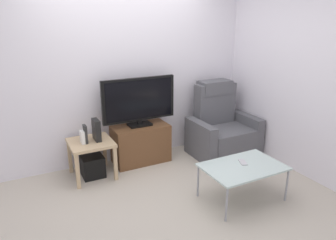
# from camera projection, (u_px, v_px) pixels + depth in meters

# --- Properties ---
(ground_plane) EXTENTS (6.40, 6.40, 0.00)m
(ground_plane) POSITION_uv_depth(u_px,v_px,m) (161.00, 190.00, 3.87)
(ground_plane) COLOR #B2A899
(wall_back) EXTENTS (6.40, 0.06, 2.60)m
(wall_back) POSITION_uv_depth(u_px,v_px,m) (125.00, 70.00, 4.42)
(wall_back) COLOR silver
(wall_back) RESTS_ON ground
(wall_side) EXTENTS (0.06, 4.48, 2.60)m
(wall_side) POSITION_uv_depth(u_px,v_px,m) (286.00, 72.00, 4.28)
(wall_side) COLOR silver
(wall_side) RESTS_ON ground
(tv_stand) EXTENTS (0.79, 0.41, 0.54)m
(tv_stand) POSITION_uv_depth(u_px,v_px,m) (141.00, 144.00, 4.56)
(tv_stand) COLOR brown
(tv_stand) RESTS_ON ground
(television) EXTENTS (1.05, 0.20, 0.68)m
(television) POSITION_uv_depth(u_px,v_px,m) (139.00, 101.00, 4.38)
(television) COLOR black
(television) RESTS_ON tv_stand
(recliner_armchair) EXTENTS (0.98, 0.78, 1.08)m
(recliner_armchair) POSITION_uv_depth(u_px,v_px,m) (221.00, 129.00, 4.85)
(recliner_armchair) COLOR #515156
(recliner_armchair) RESTS_ON ground
(side_table) EXTENTS (0.54, 0.54, 0.49)m
(side_table) POSITION_uv_depth(u_px,v_px,m) (91.00, 147.00, 4.10)
(side_table) COLOR tan
(side_table) RESTS_ON ground
(subwoofer_box) EXTENTS (0.28, 0.28, 0.28)m
(subwoofer_box) POSITION_uv_depth(u_px,v_px,m) (93.00, 166.00, 4.18)
(subwoofer_box) COLOR black
(subwoofer_box) RESTS_ON ground
(book_leftmost) EXTENTS (0.04, 0.11, 0.16)m
(book_leftmost) POSITION_uv_depth(u_px,v_px,m) (82.00, 137.00, 3.98)
(book_leftmost) COLOR white
(book_leftmost) RESTS_ON side_table
(book_middle) EXTENTS (0.03, 0.11, 0.23)m
(book_middle) POSITION_uv_depth(u_px,v_px,m) (85.00, 134.00, 3.99)
(book_middle) COLOR #262626
(book_middle) RESTS_ON side_table
(game_console) EXTENTS (0.07, 0.20, 0.28)m
(game_console) POSITION_uv_depth(u_px,v_px,m) (96.00, 130.00, 4.08)
(game_console) COLOR black
(game_console) RESTS_ON side_table
(coffee_table) EXTENTS (0.90, 0.60, 0.42)m
(coffee_table) POSITION_uv_depth(u_px,v_px,m) (243.00, 168.00, 3.58)
(coffee_table) COLOR #B2C6C1
(coffee_table) RESTS_ON ground
(cell_phone) EXTENTS (0.12, 0.17, 0.01)m
(cell_phone) POSITION_uv_depth(u_px,v_px,m) (243.00, 162.00, 3.65)
(cell_phone) COLOR #B7B7BC
(cell_phone) RESTS_ON coffee_table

